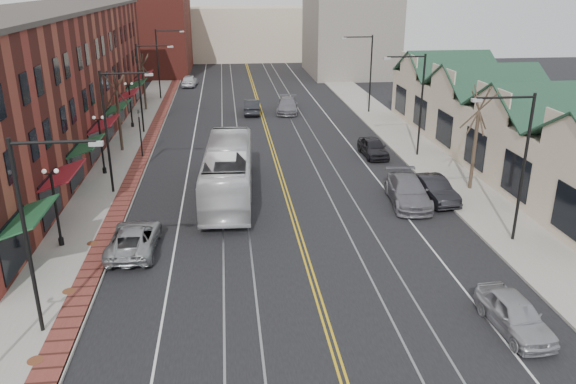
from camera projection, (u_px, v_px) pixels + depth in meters
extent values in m
plane|color=black|center=(324.00, 315.00, 23.90)|extent=(160.00, 160.00, 0.00)
cube|color=gray|center=(116.00, 174.00, 41.21)|extent=(4.00, 120.00, 0.15)
cube|color=gray|center=(432.00, 163.00, 43.72)|extent=(4.00, 120.00, 0.15)
cube|color=maroon|center=(35.00, 85.00, 45.07)|extent=(10.00, 50.00, 11.00)
cube|color=beige|center=(509.00, 133.00, 43.56)|extent=(8.00, 36.00, 4.60)
cube|color=maroon|center=(141.00, 26.00, 84.83)|extent=(14.00, 18.00, 14.00)
cube|color=beige|center=(244.00, 33.00, 101.33)|extent=(22.00, 14.00, 9.00)
cube|color=slate|center=(349.00, 37.00, 83.95)|extent=(12.00, 16.00, 11.00)
cylinder|color=black|center=(27.00, 240.00, 21.23)|extent=(0.16, 0.16, 8.00)
cylinder|color=black|center=(53.00, 142.00, 20.04)|extent=(3.00, 0.12, 0.12)
cube|color=#999999|center=(96.00, 144.00, 20.24)|extent=(0.50, 0.25, 0.15)
cylinder|color=black|center=(107.00, 133.00, 36.10)|extent=(0.16, 0.16, 8.00)
cylinder|color=black|center=(124.00, 73.00, 34.92)|extent=(3.00, 0.12, 0.12)
cube|color=#999999|center=(149.00, 75.00, 35.11)|extent=(0.50, 0.25, 0.15)
cylinder|color=black|center=(140.00, 89.00, 50.98)|extent=(0.16, 0.16, 8.00)
cylinder|color=black|center=(153.00, 46.00, 49.79)|extent=(3.00, 0.12, 0.12)
cube|color=#999999|center=(170.00, 47.00, 49.99)|extent=(0.50, 0.25, 0.15)
cylinder|color=black|center=(158.00, 64.00, 65.85)|extent=(0.16, 0.16, 8.00)
cylinder|color=black|center=(169.00, 31.00, 64.67)|extent=(3.00, 0.12, 0.12)
cube|color=#999999|center=(182.00, 31.00, 64.86)|extent=(0.50, 0.25, 0.15)
cylinder|color=black|center=(523.00, 169.00, 29.21)|extent=(0.16, 0.16, 8.00)
cylinder|color=black|center=(506.00, 98.00, 27.71)|extent=(3.00, 0.12, 0.12)
cube|color=#999999|center=(477.00, 100.00, 27.59)|extent=(0.50, 0.25, 0.15)
cylinder|color=black|center=(421.00, 106.00, 44.09)|extent=(0.16, 0.16, 8.00)
cylinder|color=black|center=(406.00, 57.00, 42.59)|extent=(3.00, 0.12, 0.12)
cube|color=#999999|center=(387.00, 58.00, 42.47)|extent=(0.50, 0.25, 0.15)
cylinder|color=black|center=(371.00, 74.00, 58.96)|extent=(0.16, 0.16, 8.00)
cylinder|color=black|center=(358.00, 37.00, 57.46)|extent=(3.00, 0.12, 0.12)
cube|color=#999999|center=(344.00, 38.00, 57.34)|extent=(0.50, 0.25, 0.15)
cylinder|color=black|center=(61.00, 241.00, 29.87)|extent=(0.28, 0.28, 0.40)
cylinder|color=black|center=(56.00, 210.00, 29.24)|extent=(0.14, 0.14, 4.00)
cube|color=black|center=(51.00, 174.00, 28.53)|extent=(0.60, 0.06, 0.06)
sphere|color=white|center=(44.00, 171.00, 28.45)|extent=(0.24, 0.24, 0.24)
sphere|color=white|center=(56.00, 171.00, 28.51)|extent=(0.24, 0.24, 0.24)
cylinder|color=black|center=(105.00, 170.00, 41.03)|extent=(0.28, 0.28, 0.40)
cylinder|color=black|center=(102.00, 147.00, 40.39)|extent=(0.14, 0.14, 4.00)
cube|color=black|center=(98.00, 120.00, 39.69)|extent=(0.60, 0.06, 0.06)
sphere|color=white|center=(94.00, 118.00, 39.60)|extent=(0.24, 0.24, 0.24)
sphere|color=white|center=(103.00, 117.00, 39.67)|extent=(0.24, 0.24, 0.24)
cylinder|color=black|center=(133.00, 125.00, 54.04)|extent=(0.28, 0.28, 0.40)
cylinder|color=black|center=(131.00, 106.00, 53.41)|extent=(0.14, 0.14, 4.00)
cube|color=black|center=(129.00, 85.00, 52.70)|extent=(0.60, 0.06, 0.06)
sphere|color=white|center=(125.00, 84.00, 52.62)|extent=(0.24, 0.24, 0.24)
sphere|color=white|center=(132.00, 84.00, 52.68)|extent=(0.24, 0.24, 0.24)
cylinder|color=#382B21|center=(119.00, 121.00, 45.84)|extent=(0.24, 0.24, 4.90)
cylinder|color=#382B21|center=(116.00, 90.00, 44.94)|extent=(0.58, 1.37, 2.90)
cylinder|color=#382B21|center=(116.00, 90.00, 44.94)|extent=(1.60, 0.66, 2.78)
cylinder|color=#382B21|center=(116.00, 90.00, 44.94)|extent=(0.53, 1.23, 2.96)
cylinder|color=#382B21|center=(116.00, 90.00, 44.94)|extent=(1.69, 1.03, 2.64)
cylinder|color=#382B21|center=(116.00, 90.00, 44.94)|extent=(1.78, 1.29, 2.48)
cylinder|color=#382B21|center=(144.00, 88.00, 60.78)|extent=(0.24, 0.24, 4.55)
cylinder|color=#382B21|center=(142.00, 66.00, 59.94)|extent=(0.55, 1.28, 2.69)
cylinder|color=#382B21|center=(142.00, 66.00, 59.94)|extent=(1.49, 0.62, 2.58)
cylinder|color=#382B21|center=(142.00, 66.00, 59.94)|extent=(0.50, 1.15, 2.75)
cylinder|color=#382B21|center=(142.00, 66.00, 59.94)|extent=(1.57, 0.97, 2.45)
cylinder|color=#382B21|center=(142.00, 66.00, 59.94)|extent=(1.66, 1.20, 2.30)
cylinder|color=#382B21|center=(474.00, 151.00, 37.24)|extent=(0.24, 0.24, 5.25)
cylinder|color=#382B21|center=(479.00, 110.00, 36.28)|extent=(0.61, 1.46, 3.10)
cylinder|color=#382B21|center=(479.00, 110.00, 36.28)|extent=(1.70, 0.70, 2.97)
cylinder|color=#382B21|center=(479.00, 110.00, 36.28)|extent=(0.56, 1.31, 3.17)
cylinder|color=#382B21|center=(479.00, 110.00, 36.28)|extent=(1.80, 1.10, 2.82)
cylinder|color=#382B21|center=(479.00, 110.00, 36.28)|extent=(1.90, 1.37, 2.65)
cylinder|color=#592D19|center=(35.00, 360.00, 20.81)|extent=(0.60, 0.60, 0.02)
cylinder|color=#592D19|center=(69.00, 291.00, 25.46)|extent=(0.60, 0.60, 0.02)
cylinder|color=#592D19|center=(93.00, 243.00, 30.11)|extent=(0.60, 0.60, 0.02)
cylinder|color=black|center=(141.00, 137.00, 44.48)|extent=(0.12, 0.12, 3.20)
imported|color=black|center=(139.00, 115.00, 43.87)|extent=(0.18, 0.15, 0.90)
imported|color=silver|center=(228.00, 171.00, 36.46)|extent=(3.59, 12.65, 3.49)
imported|color=#979A9E|center=(134.00, 238.00, 29.35)|extent=(2.53, 5.25, 1.44)
imported|color=#A3A4AA|center=(515.00, 314.00, 22.68)|extent=(1.99, 4.36, 1.45)
imported|color=black|center=(433.00, 189.00, 36.16)|extent=(2.25, 4.88, 1.55)
imported|color=slate|center=(408.00, 191.00, 35.62)|extent=(2.90, 5.92, 1.66)
imported|color=black|center=(373.00, 147.00, 45.31)|extent=(1.92, 4.45, 1.49)
imported|color=black|center=(252.00, 107.00, 59.78)|extent=(1.93, 4.80, 1.55)
imported|color=slate|center=(287.00, 105.00, 60.38)|extent=(2.90, 5.64, 1.56)
imported|color=silver|center=(190.00, 81.00, 75.38)|extent=(2.17, 4.71, 1.56)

